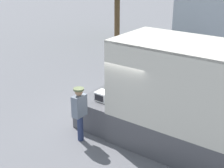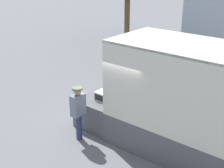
% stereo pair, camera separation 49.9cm
% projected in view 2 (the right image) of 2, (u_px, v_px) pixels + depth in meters
% --- Properties ---
extents(ground_plane, '(160.00, 160.00, 0.00)m').
position_uv_depth(ground_plane, '(125.00, 127.00, 10.10)').
color(ground_plane, slate).
extents(tailgate_deck, '(1.34, 2.02, 0.93)m').
position_uv_depth(tailgate_deck, '(109.00, 108.00, 10.32)').
color(tailgate_deck, '#4C4C51').
rests_on(tailgate_deck, ground).
extents(microwave, '(0.51, 0.41, 0.29)m').
position_uv_depth(microwave, '(104.00, 96.00, 9.76)').
color(microwave, white).
rests_on(microwave, tailgate_deck).
extents(portable_generator, '(0.63, 0.47, 0.56)m').
position_uv_depth(portable_generator, '(122.00, 86.00, 10.33)').
color(portable_generator, black).
rests_on(portable_generator, tailgate_deck).
extents(worker_person, '(0.30, 0.44, 1.69)m').
position_uv_depth(worker_person, '(78.00, 108.00, 9.06)').
color(worker_person, navy).
rests_on(worker_person, ground).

